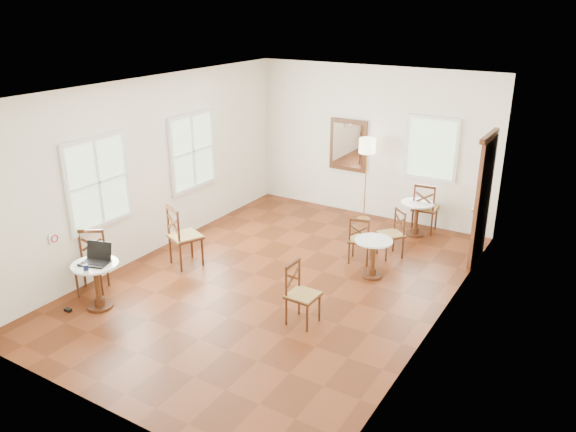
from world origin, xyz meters
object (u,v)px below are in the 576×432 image
at_px(cafe_table_near, 97,281).
at_px(chair_near_b, 91,263).
at_px(chair_near_a, 184,236).
at_px(power_adapter, 68,310).
at_px(chair_back_a, 425,208).
at_px(mouse, 79,265).
at_px(water_glass, 101,255).
at_px(cafe_table_back, 416,215).
at_px(cafe_table_mid, 373,254).
at_px(navy_mug, 86,267).
at_px(chair_mid_b, 302,294).
at_px(laptop, 97,258).
at_px(chair_mid_a, 360,240).
at_px(floor_lamp, 367,151).
at_px(chair_back_b, 392,234).

height_order(cafe_table_near, chair_near_b, chair_near_b).
height_order(chair_near_a, power_adapter, chair_near_a).
bearing_deg(chair_back_a, mouse, 54.38).
distance_m(chair_near_a, water_glass, 1.57).
distance_m(cafe_table_back, chair_near_b, 5.78).
height_order(cafe_table_mid, chair_near_a, chair_near_a).
bearing_deg(chair_near_b, chair_back_a, 20.48).
height_order(chair_near_b, water_glass, chair_near_b).
bearing_deg(navy_mug, cafe_table_near, 106.07).
height_order(chair_mid_b, mouse, chair_mid_b).
bearing_deg(chair_back_a, chair_mid_b, 79.99).
bearing_deg(power_adapter, mouse, 43.93).
relative_size(chair_mid_b, laptop, 1.92).
bearing_deg(power_adapter, chair_mid_b, 26.37).
bearing_deg(laptop, chair_mid_b, 4.93).
relative_size(cafe_table_near, chair_mid_b, 0.79).
bearing_deg(chair_mid_a, navy_mug, 42.34).
relative_size(cafe_table_back, navy_mug, 6.30).
distance_m(mouse, power_adapter, 0.72).
height_order(cafe_table_mid, cafe_table_back, cafe_table_back).
bearing_deg(water_glass, chair_near_a, 83.63).
height_order(cafe_table_back, chair_back_a, chair_back_a).
distance_m(floor_lamp, water_glass, 5.38).
distance_m(chair_mid_b, chair_back_a, 4.05).
xyz_separation_m(water_glass, power_adapter, (-0.25, -0.49, -0.72)).
height_order(chair_mid_b, laptop, laptop).
distance_m(cafe_table_back, chair_back_b, 1.13).
distance_m(chair_mid_b, mouse, 3.12).
bearing_deg(power_adapter, chair_mid_a, 51.89).
height_order(chair_near_a, floor_lamp, floor_lamp).
bearing_deg(chair_mid_b, chair_back_a, -3.57).
distance_m(chair_mid_b, floor_lamp, 4.22).
bearing_deg(chair_near_b, chair_mid_a, 11.16).
distance_m(chair_back_b, navy_mug, 4.95).
xyz_separation_m(chair_mid_a, floor_lamp, (-0.75, 1.84, 1.01)).
distance_m(water_glass, power_adapter, 0.91).
bearing_deg(chair_mid_b, chair_near_b, 106.84).
distance_m(cafe_table_near, chair_mid_a, 4.20).
distance_m(cafe_table_mid, chair_near_a, 3.09).
bearing_deg(chair_back_b, laptop, -89.03).
bearing_deg(chair_mid_b, floor_lamp, 13.74).
height_order(cafe_table_near, cafe_table_mid, cafe_table_near).
bearing_deg(chair_mid_b, power_adapter, 117.87).
bearing_deg(floor_lamp, water_glass, -110.44).
distance_m(cafe_table_mid, floor_lamp, 2.70).
relative_size(cafe_table_mid, chair_back_b, 0.76).
relative_size(cafe_table_mid, floor_lamp, 0.38).
bearing_deg(floor_lamp, cafe_table_mid, -62.81).
xyz_separation_m(chair_near_b, chair_mid_a, (3.02, 3.03, -0.06)).
xyz_separation_m(cafe_table_mid, chair_back_a, (0.09, 2.24, 0.09)).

